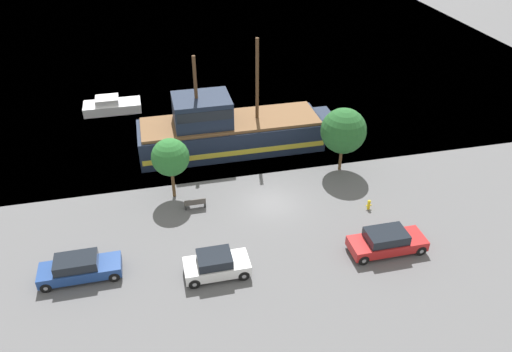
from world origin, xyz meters
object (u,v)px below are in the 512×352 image
object	(u,v)px
parked_car_curb_front	(79,268)
fire_hydrant	(369,204)
pirate_ship	(228,130)
moored_boat_dockside	(112,106)
parked_car_curb_mid	(216,265)
parked_car_curb_rear	(387,241)
bench_promenade_east	(195,203)

from	to	relation	value
parked_car_curb_front	fire_hydrant	size ratio (longest dim) A/B	6.34
pirate_ship	parked_car_curb_front	size ratio (longest dim) A/B	3.49
moored_boat_dockside	parked_car_curb_front	size ratio (longest dim) A/B	1.14
pirate_ship	parked_car_curb_mid	distance (m)	15.56
parked_car_curb_front	parked_car_curb_rear	distance (m)	19.26
parked_car_curb_front	parked_car_curb_mid	size ratio (longest dim) A/B	1.22
parked_car_curb_front	parked_car_curb_mid	xyz separation A→B (m)	(8.10, -1.60, 0.01)
parked_car_curb_rear	pirate_ship	bearing A→B (deg)	116.06
moored_boat_dockside	bench_promenade_east	xyz separation A→B (m)	(6.07, -18.06, -0.16)
parked_car_curb_front	parked_car_curb_mid	world-z (taller)	parked_car_curb_mid
parked_car_curb_rear	bench_promenade_east	bearing A→B (deg)	147.18
pirate_ship	bench_promenade_east	bearing A→B (deg)	-115.74
bench_promenade_east	pirate_ship	bearing A→B (deg)	64.26
parked_car_curb_front	bench_promenade_east	distance (m)	9.42
pirate_ship	parked_car_curb_rear	xyz separation A→B (m)	(7.57, -15.49, -1.02)
fire_hydrant	moored_boat_dockside	bearing A→B (deg)	131.14
parked_car_curb_rear	bench_promenade_east	distance (m)	13.66
pirate_ship	fire_hydrant	size ratio (longest dim) A/B	22.13
moored_boat_dockside	fire_hydrant	size ratio (longest dim) A/B	7.24
parked_car_curb_mid	bench_promenade_east	size ratio (longest dim) A/B	2.57
parked_car_curb_front	fire_hydrant	bearing A→B (deg)	7.22
moored_boat_dockside	parked_car_curb_rear	xyz separation A→B (m)	(17.54, -25.46, 0.19)
parked_car_curb_front	pirate_ship	bearing A→B (deg)	49.44
moored_boat_dockside	parked_car_curb_front	bearing A→B (deg)	-93.93
fire_hydrant	bench_promenade_east	size ratio (longest dim) A/B	0.50
parked_car_curb_front	bench_promenade_east	bearing A→B (deg)	35.33
parked_car_curb_mid	pirate_ship	bearing A→B (deg)	77.06
parked_car_curb_rear	fire_hydrant	bearing A→B (deg)	80.02
parked_car_curb_rear	fire_hydrant	xyz separation A→B (m)	(0.79, 4.48, -0.37)
parked_car_curb_rear	parked_car_curb_mid	bearing A→B (deg)	178.18
pirate_ship	parked_car_curb_mid	xyz separation A→B (m)	(-3.48, -15.14, -1.03)
parked_car_curb_mid	parked_car_curb_rear	distance (m)	11.06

